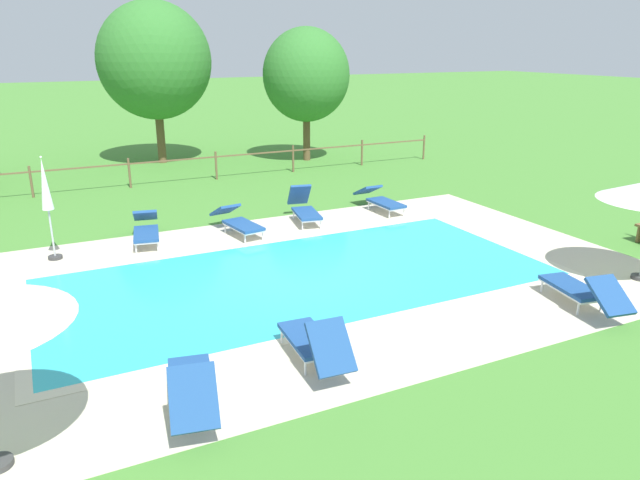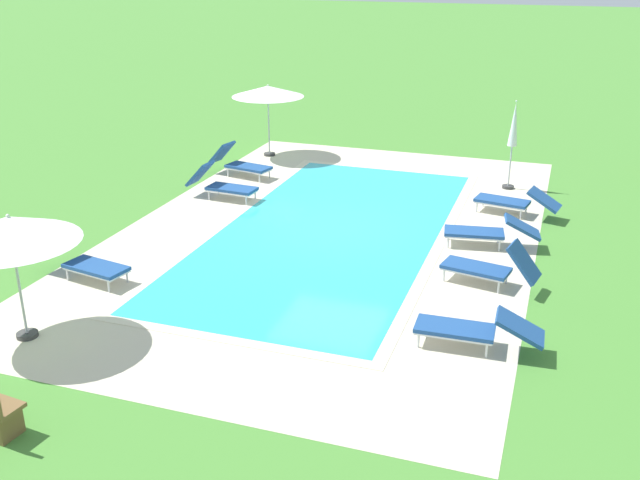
{
  "view_description": "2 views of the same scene",
  "coord_description": "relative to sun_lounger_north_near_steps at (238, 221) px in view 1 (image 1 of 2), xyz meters",
  "views": [
    {
      "loc": [
        -4.98,
        -11.0,
        4.8
      ],
      "look_at": [
        0.7,
        0.5,
        0.6
      ],
      "focal_mm": 33.57,
      "sensor_mm": 36.0,
      "label": 1
    },
    {
      "loc": [
        15.27,
        4.94,
        6.13
      ],
      "look_at": [
        1.97,
        0.4,
        0.56
      ],
      "focal_mm": 41.12,
      "sensor_mm": 36.0,
      "label": 2
    }
  ],
  "objects": [
    {
      "name": "sun_lounger_south_near_corner",
      "position": [
        -2.32,
        0.36,
        0.0
      ],
      "size": [
        0.97,
        2.13,
        0.74
      ],
      "color": "navy",
      "rests_on": "ground"
    },
    {
      "name": "sun_lounger_north_end",
      "position": [
        4.35,
        -7.38,
        0.01
      ],
      "size": [
        0.95,
        2.1,
        0.81
      ],
      "color": "navy",
      "rests_on": "ground"
    },
    {
      "name": "pool_deck_paving",
      "position": [
        0.21,
        -3.58,
        -0.35
      ],
      "size": [
        15.18,
        9.33,
        0.01
      ],
      "primitive_type": "cube",
      "color": "beige",
      "rests_on": "ground"
    },
    {
      "name": "tree_far_west",
      "position": [
        6.18,
        8.91,
        3.23
      ],
      "size": [
        3.64,
        3.64,
        5.53
      ],
      "color": "brown",
      "rests_on": "ground"
    },
    {
      "name": "sun_lounger_south_mid",
      "position": [
        -3.19,
        -7.44,
        0.03
      ],
      "size": [
        0.97,
        1.98,
        0.95
      ],
      "color": "navy",
      "rests_on": "ground"
    },
    {
      "name": "pool_coping_rim",
      "position": [
        0.21,
        -3.58,
        -0.34
      ],
      "size": [
        11.22,
        5.38,
        0.01
      ],
      "color": "beige",
      "rests_on": "ground"
    },
    {
      "name": "tree_west_mid",
      "position": [
        0.41,
        11.12,
        3.82
      ],
      "size": [
        4.57,
        4.57,
        6.53
      ],
      "color": "brown",
      "rests_on": "ground"
    },
    {
      "name": "swimming_pool_water",
      "position": [
        0.21,
        -3.58,
        -0.35
      ],
      "size": [
        10.74,
        4.9,
        0.01
      ],
      "primitive_type": "cube",
      "color": "#2DB7C6",
      "rests_on": "ground"
    },
    {
      "name": "perimeter_fence",
      "position": [
        -0.08,
        6.8,
        0.34
      ],
      "size": [
        21.96,
        0.08,
        1.05
      ],
      "color": "brown",
      "rests_on": "ground"
    },
    {
      "name": "sun_lounger_north_far",
      "position": [
        4.62,
        0.32,
        -0.0
      ],
      "size": [
        0.67,
        2.09,
        0.7
      ],
      "color": "navy",
      "rests_on": "ground"
    },
    {
      "name": "sun_lounger_north_near_steps",
      "position": [
        0.0,
        0.0,
        0.0
      ],
      "size": [
        0.92,
        2.14,
        0.72
      ],
      "color": "navy",
      "rests_on": "ground"
    },
    {
      "name": "ground_plane",
      "position": [
        0.21,
        -3.58,
        -0.35
      ],
      "size": [
        160.0,
        160.0,
        0.0
      ],
      "primitive_type": "plane",
      "color": "#478433"
    },
    {
      "name": "sun_lounger_south_far",
      "position": [
        2.07,
        0.27,
        0.04
      ],
      "size": [
        0.95,
        1.95,
        0.98
      ],
      "color": "navy",
      "rests_on": "ground"
    },
    {
      "name": "patio_umbrella_closed_row_west",
      "position": [
        -4.5,
        0.03,
        1.26
      ],
      "size": [
        0.32,
        0.32,
        2.44
      ],
      "color": "#383838",
      "rests_on": "ground"
    },
    {
      "name": "sun_lounger_north_mid",
      "position": [
        -1.14,
        -7.03,
        0.03
      ],
      "size": [
        0.73,
        1.94,
        0.95
      ],
      "color": "navy",
      "rests_on": "ground"
    }
  ]
}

